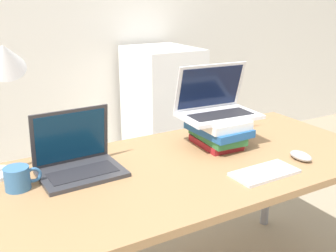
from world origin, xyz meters
The scene contains 10 objects.
wall_back centered at (0.00, 2.16, 1.35)m, with size 8.00×0.05×2.70m.
desk centered at (0.00, 0.39, 0.65)m, with size 1.71×0.79×0.71m.
laptop_left centered at (-0.42, 0.54, 0.76)m, with size 0.32×0.24×0.24m.
book_stack centered at (0.23, 0.50, 0.79)m, with size 0.21×0.29×0.13m.
laptop_on_books centered at (0.24, 0.54, 0.90)m, with size 0.37×0.25×0.24m.
wireless_keyboard centered at (0.20, 0.16, 0.72)m, with size 0.27×0.13×0.01m.
mouse centered at (0.43, 0.19, 0.73)m, with size 0.06×0.11×0.04m.
mug centered at (-0.65, 0.50, 0.76)m, with size 0.13×0.09×0.08m.
desk_lamp centered at (-0.65, 0.63, 1.12)m, with size 0.23×0.20×0.55m.
mini_fridge centered at (0.64, 1.78, 0.50)m, with size 0.47×0.61×1.00m.
Camera 1 is at (-0.82, -0.87, 1.38)m, focal length 42.00 mm.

